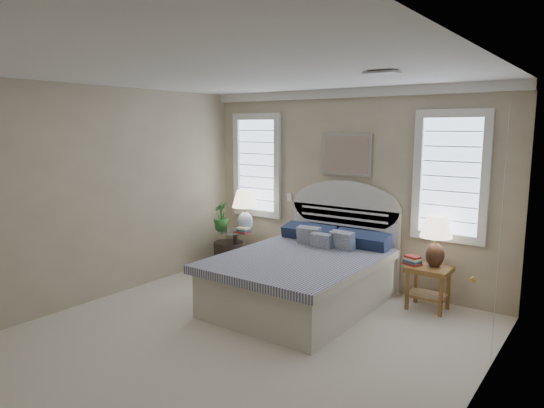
{
  "coord_description": "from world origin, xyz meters",
  "views": [
    {
      "loc": [
        3.07,
        -3.5,
        2.18
      ],
      "look_at": [
        -0.19,
        1.0,
        1.3
      ],
      "focal_mm": 32.0,
      "sensor_mm": 36.0,
      "label": 1
    }
  ],
  "objects": [
    {
      "name": "lamp_left",
      "position": [
        -1.5,
        2.1,
        1.01
      ],
      "size": [
        0.44,
        0.44,
        0.63
      ],
      "rotation": [
        0.0,
        0.0,
        0.16
      ],
      "color": "silver",
      "rests_on": "side_table_left"
    },
    {
      "name": "switch_plate",
      "position": [
        -0.95,
        2.48,
        1.15
      ],
      "size": [
        0.08,
        0.01,
        0.12
      ],
      "primitive_type": "cube",
      "color": "silver",
      "rests_on": "wall_back"
    },
    {
      "name": "crown_molding",
      "position": [
        0.0,
        2.46,
        2.64
      ],
      "size": [
        4.5,
        0.08,
        0.12
      ],
      "primitive_type": "cube",
      "color": "silver",
      "rests_on": "wall_back"
    },
    {
      "name": "floor_pot",
      "position": [
        -1.81,
        2.06,
        0.21
      ],
      "size": [
        0.59,
        0.59,
        0.42
      ],
      "primitive_type": "cylinder",
      "rotation": [
        0.0,
        0.0,
        0.36
      ],
      "color": "black",
      "rests_on": "floor"
    },
    {
      "name": "closet_door",
      "position": [
        2.23,
        1.2,
        1.2
      ],
      "size": [
        0.02,
        1.8,
        2.4
      ],
      "primitive_type": "cube",
      "color": "white",
      "rests_on": "floor"
    },
    {
      "name": "books_left",
      "position": [
        -1.43,
        1.97,
        0.67
      ],
      "size": [
        0.2,
        0.14,
        0.08
      ],
      "rotation": [
        0.0,
        0.0,
        -0.02
      ],
      "color": "#A12A28",
      "rests_on": "side_table_left"
    },
    {
      "name": "books_right",
      "position": [
        1.1,
        2.13,
        0.58
      ],
      "size": [
        0.24,
        0.21,
        0.11
      ],
      "rotation": [
        0.0,
        0.0,
        -0.41
      ],
      "color": "#A12A28",
      "rests_on": "nightstand_right"
    },
    {
      "name": "ceiling",
      "position": [
        0.0,
        0.0,
        2.7
      ],
      "size": [
        4.5,
        5.0,
        0.01
      ],
      "primitive_type": "cube",
      "color": "silver",
      "rests_on": "wall_back"
    },
    {
      "name": "hvac_vent",
      "position": [
        1.2,
        0.8,
        2.68
      ],
      "size": [
        0.3,
        0.2,
        0.02
      ],
      "primitive_type": "cube",
      "color": "#B2B2B2",
      "rests_on": "ceiling"
    },
    {
      "name": "wall_right",
      "position": [
        2.25,
        0.0,
        1.35
      ],
      "size": [
        0.02,
        5.0,
        2.7
      ],
      "primitive_type": "cube",
      "color": "tan",
      "rests_on": "floor"
    },
    {
      "name": "wall_back",
      "position": [
        0.0,
        2.5,
        1.35
      ],
      "size": [
        4.5,
        0.02,
        2.7
      ],
      "primitive_type": "cube",
      "color": "tan",
      "rests_on": "floor"
    },
    {
      "name": "side_table_left",
      "position": [
        -1.65,
        2.05,
        0.39
      ],
      "size": [
        0.56,
        0.56,
        0.63
      ],
      "color": "black",
      "rests_on": "floor"
    },
    {
      "name": "potted_plant",
      "position": [
        -1.82,
        1.92,
        0.85
      ],
      "size": [
        0.32,
        0.32,
        0.43
      ],
      "primitive_type": "imported",
      "rotation": [
        0.0,
        0.0,
        -0.43
      ],
      "color": "#3D772F",
      "rests_on": "side_table_left"
    },
    {
      "name": "window_right",
      "position": [
        1.4,
        2.48,
        1.6
      ],
      "size": [
        0.9,
        0.06,
        1.6
      ],
      "primitive_type": "cube",
      "color": "silver",
      "rests_on": "wall_back"
    },
    {
      "name": "wall_left",
      "position": [
        -2.25,
        0.0,
        1.35
      ],
      "size": [
        0.02,
        5.0,
        2.7
      ],
      "primitive_type": "cube",
      "color": "tan",
      "rests_on": "floor"
    },
    {
      "name": "nightstand_right",
      "position": [
        1.3,
        2.15,
        0.39
      ],
      "size": [
        0.5,
        0.4,
        0.53
      ],
      "color": "olive",
      "rests_on": "floor"
    },
    {
      "name": "window_left",
      "position": [
        -1.55,
        2.48,
        1.6
      ],
      "size": [
        0.9,
        0.06,
        1.6
      ],
      "primitive_type": "cube",
      "color": "silver",
      "rests_on": "wall_back"
    },
    {
      "name": "lamp_right",
      "position": [
        1.34,
        2.23,
        0.91
      ],
      "size": [
        0.49,
        0.49,
        0.62
      ],
      "rotation": [
        0.0,
        0.0,
        -0.36
      ],
      "color": "black",
      "rests_on": "nightstand_right"
    },
    {
      "name": "bed",
      "position": [
        0.0,
        1.46,
        0.39
      ],
      "size": [
        1.72,
        2.28,
        1.47
      ],
      "color": "beige",
      "rests_on": "floor"
    },
    {
      "name": "floor",
      "position": [
        0.0,
        0.0,
        0.0
      ],
      "size": [
        4.5,
        5.0,
        0.01
      ],
      "primitive_type": "cube",
      "color": "beige",
      "rests_on": "ground"
    },
    {
      "name": "painting",
      "position": [
        0.0,
        2.46,
        1.82
      ],
      "size": [
        0.74,
        0.04,
        0.58
      ],
      "primitive_type": "cube",
      "color": "silver",
      "rests_on": "wall_back"
    }
  ]
}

